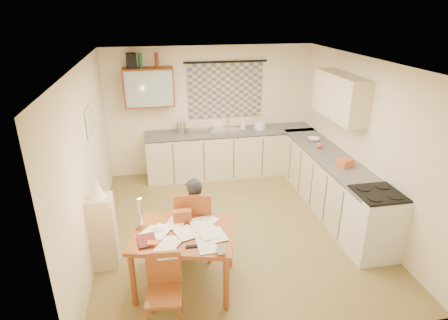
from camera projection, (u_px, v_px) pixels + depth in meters
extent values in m
cube|color=olive|center=(234.00, 227.00, 5.83)|extent=(4.00, 4.50, 0.02)
cube|color=white|center=(236.00, 61.00, 4.86)|extent=(4.00, 4.50, 0.02)
cube|color=#FBEAC4|center=(210.00, 111.00, 7.39)|extent=(4.00, 0.02, 2.50)
cube|color=#FBEAC4|center=(289.00, 243.00, 3.30)|extent=(4.00, 0.02, 2.50)
cube|color=#FBEAC4|center=(88.00, 162.00, 5.00)|extent=(0.02, 4.50, 2.50)
cube|color=#FBEAC4|center=(363.00, 143.00, 5.69)|extent=(0.02, 4.50, 2.50)
cube|color=#3F5882|center=(225.00, 91.00, 7.26)|extent=(1.45, 0.03, 1.05)
cylinder|color=black|center=(226.00, 62.00, 7.03)|extent=(1.60, 0.04, 0.04)
cube|color=maroon|center=(149.00, 87.00, 6.82)|extent=(0.90, 0.34, 0.70)
cube|color=#99B2A5|center=(149.00, 89.00, 6.67)|extent=(0.84, 0.02, 0.64)
cube|color=beige|center=(340.00, 96.00, 5.93)|extent=(0.34, 1.30, 0.70)
cube|color=#F1EBCB|center=(90.00, 121.00, 5.19)|extent=(0.04, 0.50, 0.40)
cube|color=silver|center=(92.00, 121.00, 5.20)|extent=(0.01, 0.42, 0.32)
cube|color=beige|center=(230.00, 154.00, 7.49)|extent=(3.30, 0.60, 0.86)
cube|color=#514E4B|center=(231.00, 131.00, 7.31)|extent=(3.30, 0.62, 0.04)
cube|color=beige|center=(328.00, 183.00, 6.27)|extent=(0.60, 2.95, 0.86)
cube|color=#514E4B|center=(332.00, 157.00, 6.09)|extent=(0.62, 2.95, 0.04)
cube|color=white|center=(373.00, 225.00, 5.03)|extent=(0.61, 0.61, 0.91)
cube|color=black|center=(379.00, 194.00, 4.85)|extent=(0.58, 0.58, 0.03)
cube|color=silver|center=(226.00, 133.00, 7.30)|extent=(0.68, 0.62, 0.10)
cylinder|color=silver|center=(228.00, 121.00, 7.41)|extent=(0.04, 0.04, 0.28)
cube|color=silver|center=(199.00, 131.00, 7.18)|extent=(0.38, 0.33, 0.06)
cylinder|color=silver|center=(181.00, 127.00, 7.09)|extent=(0.23, 0.23, 0.24)
cylinder|color=white|center=(260.00, 125.00, 7.37)|extent=(0.27, 0.27, 0.16)
imported|color=white|center=(243.00, 125.00, 7.36)|extent=(0.13, 0.13, 0.18)
imported|color=white|center=(313.00, 139.00, 6.75)|extent=(0.35, 0.35, 0.05)
cube|color=#C55F2C|center=(345.00, 163.00, 5.66)|extent=(0.26, 0.23, 0.12)
sphere|color=#C55F2C|center=(320.00, 145.00, 6.39)|extent=(0.10, 0.10, 0.10)
cube|color=black|center=(131.00, 61.00, 6.59)|extent=(0.19, 0.22, 0.26)
cylinder|color=#195926|center=(140.00, 60.00, 6.62)|extent=(0.09, 0.09, 0.26)
cylinder|color=maroon|center=(157.00, 60.00, 6.67)|extent=(0.09, 0.09, 0.26)
cube|color=brown|center=(184.00, 234.00, 4.35)|extent=(1.35, 1.15, 0.05)
cube|color=brown|center=(194.00, 223.00, 4.98)|extent=(0.54, 0.54, 0.04)
cube|color=brown|center=(193.00, 213.00, 4.68)|extent=(0.47, 0.13, 0.51)
cube|color=brown|center=(164.00, 295.00, 3.89)|extent=(0.41, 0.41, 0.04)
cube|color=brown|center=(164.00, 268.00, 3.96)|extent=(0.37, 0.08, 0.41)
imported|color=black|center=(194.00, 220.00, 4.89)|extent=(0.49, 0.38, 1.19)
cube|color=beige|center=(103.00, 232.00, 4.79)|extent=(0.32, 0.30, 1.01)
cone|color=#F1EBCB|center=(97.00, 189.00, 4.55)|extent=(0.20, 0.20, 0.22)
cube|color=brown|center=(182.00, 216.00, 4.52)|extent=(0.22, 0.10, 0.16)
imported|color=white|center=(221.00, 250.00, 3.95)|extent=(0.13, 0.13, 0.09)
imported|color=maroon|center=(137.00, 242.00, 4.14)|extent=(0.27, 0.32, 0.03)
imported|color=#C55F2C|center=(149.00, 235.00, 4.28)|extent=(0.30, 0.32, 0.02)
cube|color=#C55F2C|center=(153.00, 244.00, 4.10)|extent=(0.13, 0.10, 0.04)
cube|color=black|center=(192.00, 247.00, 4.07)|extent=(0.13, 0.05, 0.02)
cylinder|color=silver|center=(140.00, 221.00, 4.40)|extent=(0.07, 0.07, 0.18)
cylinder|color=white|center=(139.00, 207.00, 4.30)|extent=(0.02, 0.02, 0.22)
sphere|color=#FFCC66|center=(141.00, 198.00, 4.24)|extent=(0.02, 0.02, 0.02)
cube|color=white|center=(167.00, 243.00, 4.14)|extent=(0.26, 0.33, 0.00)
cube|color=white|center=(211.00, 237.00, 4.25)|extent=(0.36, 0.36, 0.00)
cube|color=white|center=(206.00, 221.00, 4.55)|extent=(0.36, 0.36, 0.00)
cube|color=white|center=(167.00, 251.00, 4.00)|extent=(0.22, 0.30, 0.00)
cube|color=white|center=(207.00, 246.00, 4.09)|extent=(0.23, 0.31, 0.00)
cube|color=white|center=(202.00, 229.00, 4.38)|extent=(0.36, 0.36, 0.00)
cube|color=white|center=(150.00, 233.00, 4.31)|extent=(0.35, 0.36, 0.00)
cube|color=white|center=(201.00, 231.00, 4.35)|extent=(0.25, 0.32, 0.00)
cube|color=white|center=(216.00, 235.00, 4.27)|extent=(0.26, 0.33, 0.00)
cube|color=white|center=(185.00, 233.00, 4.31)|extent=(0.29, 0.35, 0.00)
cube|color=white|center=(176.00, 223.00, 4.50)|extent=(0.32, 0.36, 0.00)
cube|color=white|center=(160.00, 231.00, 4.33)|extent=(0.33, 0.36, 0.00)
cube|color=white|center=(168.00, 246.00, 4.07)|extent=(0.34, 0.36, 0.00)
cube|color=white|center=(208.00, 232.00, 4.31)|extent=(0.28, 0.34, 0.00)
cube|color=white|center=(200.00, 224.00, 4.47)|extent=(0.27, 0.33, 0.00)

